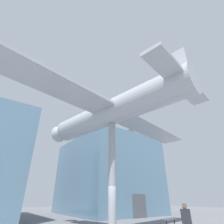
% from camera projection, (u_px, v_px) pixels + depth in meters
% --- Properties ---
extents(glass_pavilion_right, '(10.37, 13.25, 10.18)m').
position_uv_depth(glass_pavilion_right, '(106.00, 176.00, 25.30)').
color(glass_pavilion_right, '#60849E').
rests_on(glass_pavilion_right, ground_plane).
extents(support_pylon_central, '(0.45, 0.45, 6.40)m').
position_uv_depth(support_pylon_central, '(112.00, 173.00, 10.35)').
color(support_pylon_central, '#999EA3').
rests_on(support_pylon_central, ground_plane).
extents(suspended_airplane, '(18.84, 13.10, 3.00)m').
position_uv_depth(suspended_airplane, '(110.00, 113.00, 12.30)').
color(suspended_airplane, '#B2B7BC').
rests_on(suspended_airplane, support_pylon_central).
extents(visitor_person, '(0.45, 0.41, 1.66)m').
position_uv_depth(visitor_person, '(187.00, 220.00, 8.28)').
color(visitor_person, '#2D3D56').
rests_on(visitor_person, ground_plane).
extents(plaza_bench, '(1.54, 0.68, 0.50)m').
position_uv_depth(plaza_bench, '(170.00, 220.00, 12.86)').
color(plaza_bench, '#4C4C51').
rests_on(plaza_bench, ground_plane).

